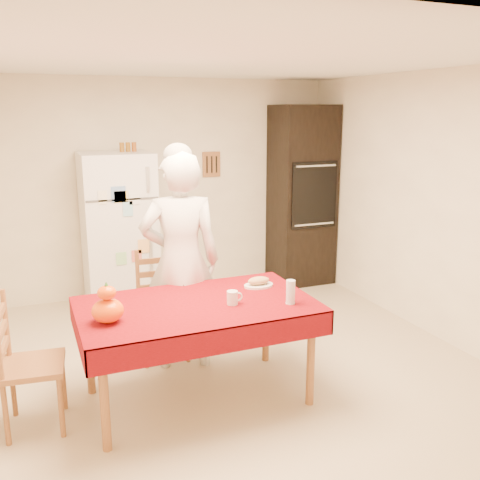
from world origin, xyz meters
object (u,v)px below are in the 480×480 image
dining_table (197,312)px  coffee_mug (232,298)px  refrigerator (119,231)px  seated_woman (181,262)px  chair_left (22,359)px  chair_far (161,300)px  pumpkin_lower (108,311)px  bread_plate (259,285)px  oven_cabinet (302,196)px  wine_glass (291,292)px

dining_table → coffee_mug: (0.23, -0.12, 0.12)m
refrigerator → seated_woman: seated_woman is taller
coffee_mug → chair_left: bearing=172.4°
refrigerator → seated_woman: 1.67m
chair_far → coffee_mug: size_ratio=9.50×
dining_table → chair_left: 1.22m
dining_table → coffee_mug: 0.29m
pumpkin_lower → bread_plate: 1.26m
dining_table → seated_woman: seated_woman is taller
coffee_mug → pumpkin_lower: pumpkin_lower is taller
chair_left → bread_plate: size_ratio=3.96×
refrigerator → seated_woman: bearing=-82.2°
refrigerator → coffee_mug: size_ratio=17.00×
bread_plate → oven_cabinet: bearing=54.1°
refrigerator → bread_plate: 2.20m
oven_cabinet → wine_glass: bearing=-120.0°
chair_left → wine_glass: bearing=-93.8°
coffee_mug → seated_woman: bearing=103.8°
refrigerator → chair_left: (-1.03, -2.18, -0.34)m
refrigerator → oven_cabinet: size_ratio=0.77×
dining_table → bread_plate: bearing=17.6°
oven_cabinet → dining_table: size_ratio=1.29×
oven_cabinet → dining_table: bearing=-132.5°
chair_left → seated_woman: seated_woman is taller
oven_cabinet → bread_plate: oven_cabinet is taller
seated_woman → bread_plate: 0.68m
seated_woman → wine_glass: 1.04m
refrigerator → pumpkin_lower: size_ratio=8.02×
pumpkin_lower → wine_glass: 1.29m
wine_glass → coffee_mug: bearing=160.4°
dining_table → seated_woman: bearing=84.6°
wine_glass → chair_left: bearing=169.7°
dining_table → pumpkin_lower: (-0.65, -0.12, 0.15)m
refrigerator → chair_far: bearing=-85.5°
refrigerator → bread_plate: bearing=-70.3°
pumpkin_lower → refrigerator: bearing=78.6°
refrigerator → chair_left: 2.44m
chair_far → seated_woman: seated_woman is taller
dining_table → wine_glass: (0.63, -0.26, 0.16)m
bread_plate → chair_far: bearing=133.0°
chair_far → wine_glass: chair_far is taller
chair_left → pumpkin_lower: size_ratio=4.48×
dining_table → chair_left: bearing=176.4°
coffee_mug → wine_glass: wine_glass is taller
oven_cabinet → chair_left: (-3.31, -2.23, -0.59)m
refrigerator → coffee_mug: (0.40, -2.37, -0.04)m
dining_table → coffee_mug: coffee_mug is taller
dining_table → chair_far: bearing=93.9°
pumpkin_lower → bread_plate: (1.22, 0.30, -0.07)m
dining_table → wine_glass: wine_glass is taller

